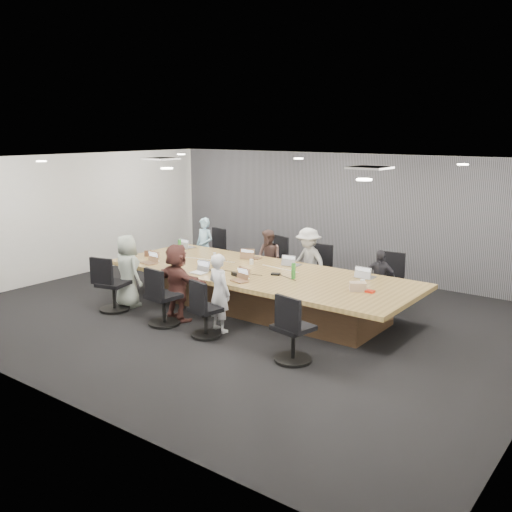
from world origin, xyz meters
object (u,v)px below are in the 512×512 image
Objects in this scene: person_0 at (205,247)px; laptop_2 at (293,265)px; bottle_green_left at (180,245)px; chair_4 at (114,288)px; chair_1 at (278,265)px; person_6 at (219,293)px; mug_brown at (147,254)px; stapler at (235,274)px; chair_2 at (317,274)px; laptop_4 at (149,263)px; chair_7 at (293,333)px; bottle_green_right at (293,271)px; person_4 at (128,271)px; laptop_5 at (198,273)px; person_5 at (177,282)px; bottle_clear at (215,257)px; laptop_6 at (240,281)px; conference_table at (259,289)px; person_2 at (308,262)px; laptop_0 at (188,247)px; snack_packet at (369,291)px; person_1 at (269,259)px; laptop_1 at (253,258)px; laptop_3 at (366,277)px; chair_3 at (386,284)px; canvas_bag at (358,287)px; person_3 at (379,280)px; chair_5 at (164,301)px.

laptop_2 is (2.82, -0.55, 0.08)m from person_0.
chair_4 is at bearing -81.05° from bottle_green_left.
chair_1 is 0.64× the size of person_6.
bottle_green_left is (-2.70, -0.39, 0.12)m from laptop_2.
stapler is at bearing -3.94° from mug_brown.
chair_2 is 3.46m from laptop_4.
bottle_green_right is at bearing 134.22° from chair_7.
person_4 is 4.80× the size of laptop_5.
person_5 is 1.45m from bottle_clear.
laptop_6 is at bearing -24.77° from bottle_green_left.
person_6 is 11.39× the size of mug_brown.
conference_table is 21.61× the size of bottle_green_right.
chair_1 is 2.93× the size of laptop_2.
laptop_4 and laptop_5 have the same top height.
bottle_clear is (-1.15, 0.05, 0.44)m from conference_table.
conference_table is 6.85× the size of chair_4.
chair_4 is 2.76× the size of laptop_4.
person_0 is (-2.58, 1.35, 0.27)m from conference_table.
person_2 is 3.37m from mug_brown.
bottle_green_left reaches higher than laptop_4.
person_2 is 2.70m from person_6.
laptop_0 is 1.96× the size of snack_packet.
chair_1 is 3.51m from snack_packet.
laptop_0 reaches higher than conference_table.
person_4 is at bearing -104.00° from person_1.
chair_4 is at bearing 39.39° from laptop_2.
person_6 is (-1.71, 0.35, 0.23)m from chair_7.
conference_table is 1.15m from laptop_1.
chair_2 is 2.72m from snack_packet.
laptop_3 is 1.12× the size of bottle_green_right.
chair_3 is 0.59× the size of person_4.
laptop_0 is at bearing 169.97° from snack_packet.
conference_table is at bearing 169.59° from laptop_0.
canvas_bag is at bearing 93.60° from chair_7.
chair_3 reaches higher than laptop_2.
person_0 is 3.85m from person_6.
person_0 is 4.54× the size of laptop_6.
laptop_4 is 1.30m from bottle_clear.
person_5 is (-2.60, -2.70, 0.12)m from person_3.
mug_brown is (-3.46, -0.31, -0.08)m from bottle_green_right.
person_5 is 3.34m from snack_packet.
bottle_green_right is (3.39, -0.87, 0.13)m from laptop_0.
chair_3 is 2.76× the size of laptop_6.
bottle_green_left is 2.14× the size of mug_brown.
chair_5 is 3.08m from laptop_0.
person_6 is (2.75, -2.15, -0.08)m from laptop_0.
chair_2 is 0.56× the size of person_0.
laptop_4 is (-2.12, -0.80, 0.35)m from conference_table.
person_4 is (-2.12, -1.35, 0.30)m from conference_table.
conference_table is 1.23m from bottle_clear.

